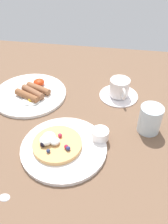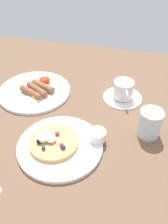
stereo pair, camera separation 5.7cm
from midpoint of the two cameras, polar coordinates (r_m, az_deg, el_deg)
name	(u,v)px [view 1 (the left image)]	position (r cm, az deg, el deg)	size (l,w,h in cm)	color
ground_plane	(80,123)	(81.82, -2.99, -2.81)	(194.38, 114.66, 3.00)	brown
pancake_plate	(64,148)	(71.77, -7.12, -8.59)	(25.53, 25.53, 1.28)	white
pancake_with_berries	(55,143)	(70.95, -9.18, -7.45)	(14.61, 14.61, 3.77)	tan
syrup_ramekin	(100,134)	(71.96, 1.68, -5.39)	(5.21, 5.21, 3.11)	white
breakfast_plate	(30,94)	(94.40, -14.55, 4.14)	(27.80, 27.80, 1.14)	white
fried_breakfast	(34,91)	(92.54, -13.72, 4.81)	(13.13, 15.96, 2.74)	brown
coffee_saucer	(119,95)	(91.70, 6.56, 4.01)	(14.65, 14.65, 0.88)	white
coffee_cup	(120,87)	(89.40, 6.77, 5.88)	(7.39, 10.35, 6.38)	white
water_glass	(150,119)	(76.36, 13.54, -1.75)	(7.13, 7.13, 9.16)	silver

